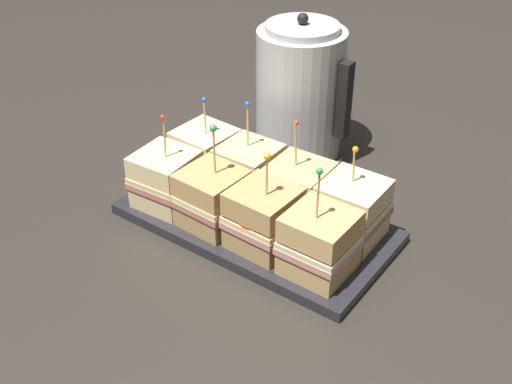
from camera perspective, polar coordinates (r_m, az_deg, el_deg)
The scene contains 11 objects.
ground_plane at distance 1.05m, azimuth 0.00°, elevation -3.13°, with size 6.00×6.00×0.00m, color #2D2823.
serving_platter at distance 1.04m, azimuth 0.00°, elevation -2.73°, with size 0.44×0.22×0.02m.
sandwich_front_far_left at distance 1.06m, azimuth -7.99°, elevation 1.16°, with size 0.10×0.10×0.17m.
sandwich_front_center_left at distance 1.00m, azimuth -3.92°, elevation -0.53°, with size 0.10×0.10×0.17m.
sandwich_front_center_right at distance 0.95m, azimuth 0.66°, elevation -2.34°, with size 0.10×0.10×0.17m.
sandwich_front_far_right at distance 0.91m, azimuth 5.65°, elevation -4.56°, with size 0.10×0.10×0.18m.
sandwich_back_far_left at distance 1.12m, azimuth -4.52°, elevation 3.35°, with size 0.10×0.10×0.16m.
sandwich_back_center_left at distance 1.07m, azimuth -0.64°, elevation 1.83°, with size 0.10×0.10×0.17m.
sandwich_back_center_right at distance 1.02m, azimuth 3.82°, elevation 0.10°, with size 0.10×0.10×0.17m.
sandwich_back_far_right at distance 0.98m, azimuth 8.53°, elevation -1.64°, with size 0.10×0.10×0.16m.
kettle_steel at distance 1.20m, azimuth 3.95°, elevation 8.92°, with size 0.18×0.16×0.27m.
Camera 1 is at (0.49, -0.68, 0.63)m, focal length 45.00 mm.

